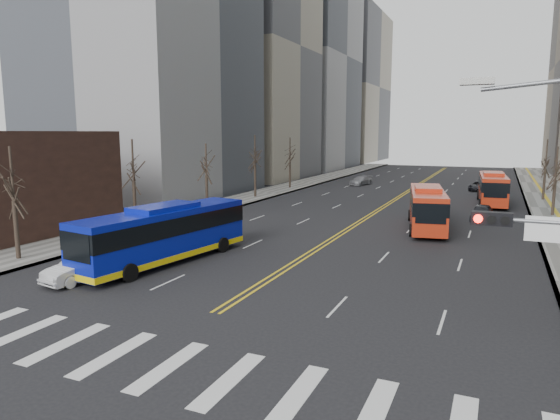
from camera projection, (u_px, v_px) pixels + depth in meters
name	position (u px, v px, depth m)	size (l,w,h in m)	color
ground	(141.00, 360.00, 17.50)	(220.00, 220.00, 0.00)	black
sidewalk_left	(266.00, 193.00, 64.75)	(5.00, 130.00, 0.15)	slate
crosswalk	(141.00, 360.00, 17.50)	(26.70, 4.00, 0.01)	silver
centerline	(408.00, 191.00, 67.24)	(0.55, 100.00, 0.01)	gold
office_towers	(430.00, 26.00, 75.71)	(83.00, 134.00, 58.00)	gray
street_trees	(304.00, 162.00, 50.85)	(35.20, 47.20, 7.60)	#2D211C
blue_bus	(165.00, 232.00, 30.36)	(4.44, 12.60, 3.59)	#0B19A7
red_bus_near	(427.00, 205.00, 41.04)	(4.50, 11.42, 3.53)	red
red_bus_far	(493.00, 186.00, 55.03)	(3.37, 11.43, 3.58)	red
car_white	(83.00, 268.00, 26.78)	(1.52, 4.37, 1.44)	silver
car_dark_mid	(482.00, 212.00, 45.07)	(1.73, 4.29, 1.46)	black
car_silver	(361.00, 181.00, 75.42)	(1.89, 4.66, 1.35)	gray
car_dark_far	(479.00, 186.00, 68.10)	(2.11, 4.58, 1.27)	black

